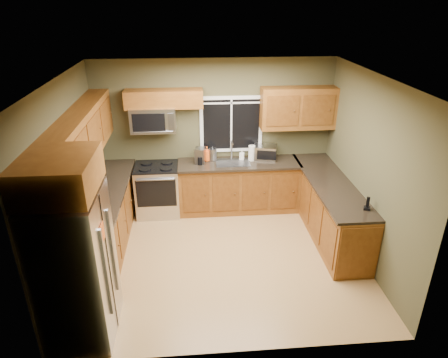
{
  "coord_description": "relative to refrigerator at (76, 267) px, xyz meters",
  "views": [
    {
      "loc": [
        -0.4,
        -5.03,
        3.66
      ],
      "look_at": [
        0.05,
        0.35,
        1.15
      ],
      "focal_mm": 32.0,
      "sensor_mm": 36.0,
      "label": 1
    }
  ],
  "objects": [
    {
      "name": "floor",
      "position": [
        1.74,
        1.3,
        -0.9
      ],
      "size": [
        4.2,
        4.2,
        0.0
      ],
      "primitive_type": "plane",
      "color": "#A87E4A",
      "rests_on": "ground"
    },
    {
      "name": "microwave",
      "position": [
        0.69,
        2.91,
        0.83
      ],
      "size": [
        0.76,
        0.41,
        0.42
      ],
      "color": "#B7B7BC",
      "rests_on": "back_wall"
    },
    {
      "name": "upper_cabinets_left",
      "position": [
        -0.2,
        1.78,
        0.96
      ],
      "size": [
        0.33,
        2.65,
        0.72
      ],
      "primitive_type": "cube",
      "color": "brown",
      "rests_on": "left_wall"
    },
    {
      "name": "soap_bottle_c",
      "position": [
        1.49,
        3.0,
        0.12
      ],
      "size": [
        0.14,
        0.14,
        0.17
      ],
      "primitive_type": "imported",
      "rotation": [
        0.0,
        0.0,
        0.09
      ],
      "color": "white",
      "rests_on": "countertop_back"
    },
    {
      "name": "countertop_back",
      "position": [
        2.15,
        2.78,
        0.02
      ],
      "size": [
        2.17,
        0.65,
        0.04
      ],
      "primitive_type": "cube",
      "color": "black",
      "rests_on": "base_cabinets_back"
    },
    {
      "name": "window",
      "position": [
        2.04,
        3.08,
        0.65
      ],
      "size": [
        1.12,
        0.03,
        1.02
      ],
      "color": "white",
      "rests_on": "back_wall"
    },
    {
      "name": "kettle",
      "position": [
        1.69,
        2.91,
        0.17
      ],
      "size": [
        0.18,
        0.18,
        0.27
      ],
      "color": "#B7B7BC",
      "rests_on": "countertop_back"
    },
    {
      "name": "right_wall",
      "position": [
        3.84,
        1.3,
        0.45
      ],
      "size": [
        0.0,
        3.6,
        3.6
      ],
      "primitive_type": "plane",
      "rotation": [
        1.57,
        0.0,
        -1.57
      ],
      "color": "#47442A",
      "rests_on": "ground"
    },
    {
      "name": "upper_cabinets_back_left",
      "position": [
        0.89,
        2.94,
        1.17
      ],
      "size": [
        1.3,
        0.33,
        0.3
      ],
      "primitive_type": "cube",
      "color": "brown",
      "rests_on": "back_wall"
    },
    {
      "name": "soap_bottle_a",
      "position": [
        1.59,
        2.9,
        0.17
      ],
      "size": [
        0.11,
        0.11,
        0.27
      ],
      "primitive_type": "imported",
      "rotation": [
        0.0,
        0.0,
        0.09
      ],
      "color": "#ED5716",
      "rests_on": "countertop_back"
    },
    {
      "name": "back_wall",
      "position": [
        1.74,
        3.1,
        0.45
      ],
      "size": [
        4.2,
        0.0,
        4.2
      ],
      "primitive_type": "plane",
      "rotation": [
        1.57,
        0.0,
        0.0
      ],
      "color": "#47442A",
      "rests_on": "ground"
    },
    {
      "name": "sink",
      "position": [
        2.04,
        2.79,
        0.05
      ],
      "size": [
        0.6,
        0.42,
        0.36
      ],
      "color": "slate",
      "rests_on": "countertop_back"
    },
    {
      "name": "coffee_maker",
      "position": [
        1.46,
        2.81,
        0.17
      ],
      "size": [
        0.2,
        0.25,
        0.27
      ],
      "color": "slate",
      "rests_on": "countertop_back"
    },
    {
      "name": "front_wall",
      "position": [
        1.74,
        -0.5,
        0.45
      ],
      "size": [
        4.2,
        0.0,
        4.2
      ],
      "primitive_type": "plane",
      "rotation": [
        -1.57,
        0.0,
        0.0
      ],
      "color": "#47442A",
      "rests_on": "ground"
    },
    {
      "name": "countertop_left",
      "position": [
        -0.04,
        1.78,
        0.02
      ],
      "size": [
        0.65,
        2.65,
        0.04
      ],
      "primitive_type": "cube",
      "color": "black",
      "rests_on": "base_cabinets_left"
    },
    {
      "name": "range",
      "position": [
        0.69,
        2.77,
        -0.43
      ],
      "size": [
        0.76,
        0.69,
        0.94
      ],
      "color": "#B7B7BC",
      "rests_on": "ground"
    },
    {
      "name": "base_cabinets_left",
      "position": [
        -0.06,
        1.78,
        -0.45
      ],
      "size": [
        0.6,
        2.65,
        0.9
      ],
      "primitive_type": "cube",
      "color": "brown",
      "rests_on": "ground"
    },
    {
      "name": "refrigerator",
      "position": [
        0.0,
        0.0,
        0.0
      ],
      "size": [
        0.74,
        0.9,
        1.8
      ],
      "color": "#B7B7BC",
      "rests_on": "ground"
    },
    {
      "name": "left_wall",
      "position": [
        -0.36,
        1.3,
        0.45
      ],
      "size": [
        0.0,
        3.6,
        3.6
      ],
      "primitive_type": "plane",
      "rotation": [
        1.57,
        0.0,
        1.57
      ],
      "color": "#47442A",
      "rests_on": "ground"
    },
    {
      "name": "countertop_peninsula",
      "position": [
        3.51,
        1.85,
        0.02
      ],
      "size": [
        0.65,
        2.5,
        0.04
      ],
      "primitive_type": "cube",
      "color": "black",
      "rests_on": "base_cabinets_peninsula"
    },
    {
      "name": "soap_bottle_b",
      "position": [
        2.22,
        2.92,
        0.13
      ],
      "size": [
        0.1,
        0.1,
        0.18
      ],
      "primitive_type": "imported",
      "rotation": [
        0.0,
        0.0,
        -0.27
      ],
      "color": "white",
      "rests_on": "countertop_back"
    },
    {
      "name": "base_cabinets_peninsula",
      "position": [
        3.54,
        1.84,
        -0.45
      ],
      "size": [
        0.6,
        2.52,
        0.9
      ],
      "color": "brown",
      "rests_on": "ground"
    },
    {
      "name": "paper_towel_roll",
      "position": [
        2.39,
        2.86,
        0.18
      ],
      "size": [
        0.13,
        0.13,
        0.31
      ],
      "color": "white",
      "rests_on": "countertop_back"
    },
    {
      "name": "base_cabinets_back",
      "position": [
        2.15,
        2.8,
        -0.45
      ],
      "size": [
        2.17,
        0.6,
        0.9
      ],
      "primitive_type": "cube",
      "color": "brown",
      "rests_on": "ground"
    },
    {
      "name": "cordless_phone",
      "position": [
        3.72,
        0.93,
        0.1
      ],
      "size": [
        0.11,
        0.11,
        0.19
      ],
      "color": "black",
      "rests_on": "countertop_peninsula"
    },
    {
      "name": "ceiling",
      "position": [
        1.74,
        1.3,
        1.8
      ],
      "size": [
        4.2,
        4.2,
        0.0
      ],
      "primitive_type": "plane",
      "rotation": [
        3.14,
        0.0,
        0.0
      ],
      "color": "white",
      "rests_on": "back_wall"
    },
    {
      "name": "toaster_oven",
      "position": [
        2.64,
        2.92,
        0.16
      ],
      "size": [
        0.46,
        0.39,
        0.25
      ],
      "color": "#B7B7BC",
      "rests_on": "countertop_back"
    },
    {
      "name": "upper_cabinet_over_fridge",
      "position": [
        -0.0,
        0.0,
        1.13
      ],
      "size": [
        0.72,
        0.9,
        0.38
      ],
      "primitive_type": "cube",
      "color": "brown",
      "rests_on": "left_wall"
    },
    {
      "name": "upper_cabinets_back_right",
      "position": [
        3.19,
        2.94,
        0.96
      ],
      "size": [
        1.3,
        0.33,
        0.72
      ],
      "primitive_type": "cube",
      "color": "brown",
      "rests_on": "back_wall"
    }
  ]
}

